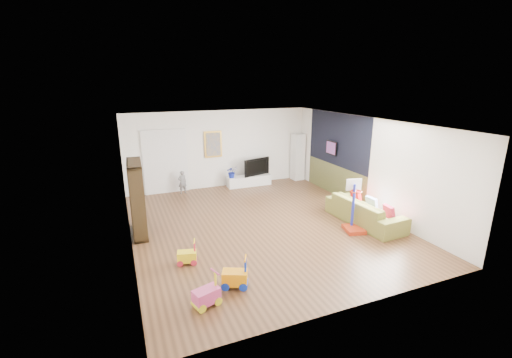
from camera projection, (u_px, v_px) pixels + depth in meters
name	position (u px, v px, depth m)	size (l,w,h in m)	color
floor	(262.00, 224.00, 9.07)	(6.50, 7.50, 0.00)	brown
ceiling	(262.00, 122.00, 8.32)	(6.50, 7.50, 0.00)	white
wall_back	(220.00, 149.00, 12.03)	(6.50, 0.00, 2.70)	white
wall_front	(356.00, 234.00, 5.36)	(6.50, 0.00, 2.70)	silver
wall_left	(126.00, 190.00, 7.51)	(0.00, 7.50, 2.70)	silver
wall_right	(365.00, 164.00, 9.88)	(0.00, 7.50, 2.70)	silver
navy_accent	(337.00, 140.00, 10.98)	(0.01, 3.20, 1.70)	black
olive_wainscot	(335.00, 180.00, 11.35)	(0.01, 3.20, 1.00)	brown
doorway	(166.00, 162.00, 11.38)	(1.45, 0.06, 2.10)	white
painting_back	(213.00, 144.00, 11.84)	(0.62, 0.06, 0.92)	gold
artwork_right	(331.00, 148.00, 11.22)	(0.04, 0.56, 0.46)	#7F3F8C
media_console	(249.00, 181.00, 12.38)	(1.60, 0.40, 0.37)	white
tall_cabinet	(298.00, 157.00, 13.01)	(0.41, 0.41, 1.76)	white
bookshelf	(137.00, 199.00, 8.31)	(0.33, 1.25, 1.82)	black
sofa	(365.00, 211.00, 9.09)	(2.26, 0.89, 0.66)	olive
basketball_hoop	(356.00, 206.00, 8.48)	(0.46, 0.56, 1.33)	#A82C12
ride_on_yellow	(187.00, 252.00, 7.06)	(0.39, 0.24, 0.52)	yellow
ride_on_orange	(235.00, 272.00, 6.23)	(0.46, 0.28, 0.61)	orange
ride_on_pink	(206.00, 290.00, 5.72)	(0.44, 0.27, 0.59)	#CC3F7D
child	(182.00, 182.00, 11.46)	(0.29, 0.19, 0.79)	slate
tv	(255.00, 166.00, 12.38)	(1.09, 0.14, 0.63)	black
vase_plant	(232.00, 172.00, 12.02)	(0.38, 0.33, 0.43)	#132194
pillow_left	(389.00, 212.00, 8.51)	(0.09, 0.35, 0.35)	#B72145
pillow_center	(372.00, 203.00, 9.11)	(0.09, 0.36, 0.36)	white
pillow_right	(356.00, 196.00, 9.70)	(0.10, 0.39, 0.39)	#B80F15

